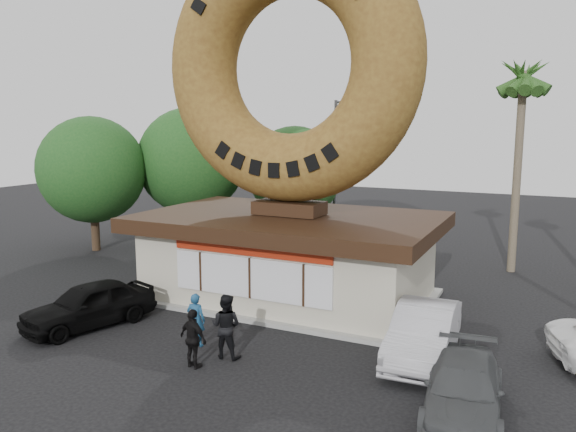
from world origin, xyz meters
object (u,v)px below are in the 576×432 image
Objects in this scene: person_center at (226,326)px; person_right at (193,339)px; street_lamp at (338,165)px; car_black at (89,305)px; giant_donut at (289,66)px; car_silver at (424,332)px; donut_shop at (289,253)px; car_grey at (464,389)px; person_left at (196,320)px.

person_center reaches higher than person_right.
car_black is at bearing -100.01° from street_lamp.
giant_donut is 2.14× the size of car_silver.
donut_shop is 1.40× the size of street_lamp.
donut_shop is at bearing -88.08° from person_center.
donut_shop is 5.91× the size of person_center.
donut_shop reaches higher than person_center.
giant_donut reaches higher than car_black.
person_center is 1.13× the size of person_right.
person_right is at bearing -82.43° from street_lamp.
person_right is at bearing 178.92° from car_grey.
person_right is (0.85, -1.34, 0.01)m from person_left.
giant_donut is (0.00, 0.02, 7.04)m from donut_shop.
giant_donut is 9.78m from person_left.
person_center is at bearing 158.36° from person_left.
person_left is 6.79m from car_silver.
street_lamp is 16.11m from person_left.
car_black is (-4.64, -5.78, -1.01)m from donut_shop.
donut_shop is 9.90m from car_grey.
donut_shop is at bearing -79.50° from street_lamp.
person_center is at bearing 15.84° from car_black.
street_lamp is (-1.86, 10.02, 2.72)m from donut_shop.
street_lamp is 1.71× the size of car_silver.
giant_donut reaches higher than car_silver.
street_lamp reaches higher than car_silver.
car_silver is 3.23m from car_grey.
person_right is 7.17m from car_grey.
car_grey is (12.18, -0.54, -0.13)m from car_black.
person_center is 5.48m from car_black.
giant_donut is at bearing 133.85° from car_grey.
giant_donut is 2.27× the size of car_black.
street_lamp is 4.75× the size of person_right.
street_lamp is 1.81× the size of car_black.
person_left is at bearing -164.90° from car_silver.
person_center is 1.09m from person_right.
car_grey is at bearing -40.02° from giant_donut.
car_grey is at bearing -64.42° from car_silver.
street_lamp is at bearing -69.26° from person_right.
car_grey is at bearing -60.09° from street_lamp.
person_right reaches higher than car_black.
donut_shop is at bearing 68.86° from car_black.
car_black is at bearing -170.97° from car_silver.
street_lamp is at bearing -86.48° from person_center.
street_lamp reaches higher than donut_shop.
giant_donut reaches higher than person_left.
street_lamp is 1.87× the size of car_grey.
giant_donut reaches higher than donut_shop.
giant_donut reaches higher than car_grey.
car_silver is at bearing 29.78° from car_black.
donut_shop is 6.77× the size of person_left.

